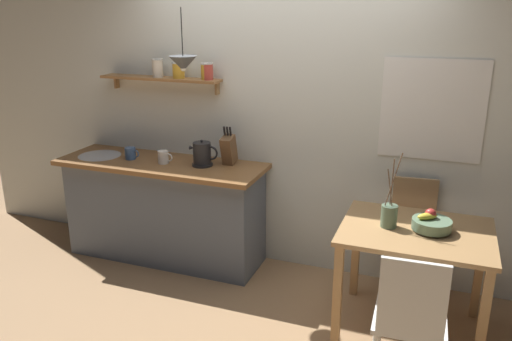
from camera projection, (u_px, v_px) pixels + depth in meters
The scene contains 14 objects.
ground_plane at pixel (257, 293), 4.15m from camera, with size 14.00×14.00×0.00m, color #A87F56.
back_wall at pixel (308, 114), 4.25m from camera, with size 6.80×0.11×2.70m.
kitchen_counter at pixel (165, 209), 4.63m from camera, with size 1.83×0.63×0.91m.
wall_shelf at pixel (173, 74), 4.40m from camera, with size 1.11×0.20×0.29m.
dining_table at pixel (415, 246), 3.50m from camera, with size 0.99×0.79×0.78m.
dining_chair_near at pixel (410, 316), 2.98m from camera, with size 0.43×0.45×0.91m.
dining_chair_far at pixel (412, 234), 4.00m from camera, with size 0.42×0.46×0.94m.
fruit_bowl at pixel (431, 223), 3.43m from camera, with size 0.26×0.26×0.14m.
twig_vase at pixel (389, 215), 3.48m from camera, with size 0.11×0.11×0.52m.
electric_kettle at pixel (202, 154), 4.34m from camera, with size 0.26×0.17×0.23m.
knife_block at pixel (229, 149), 4.36m from camera, with size 0.10×0.18×0.33m.
coffee_mug_by_sink at pixel (131, 153), 4.54m from camera, with size 0.14×0.09×0.10m.
coffee_mug_spare at pixel (164, 157), 4.42m from camera, with size 0.13×0.09×0.11m.
pendant_lamp at pixel (183, 64), 4.00m from camera, with size 0.22×0.22×0.48m.
Camera 1 is at (1.28, -3.42, 2.21)m, focal length 36.33 mm.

